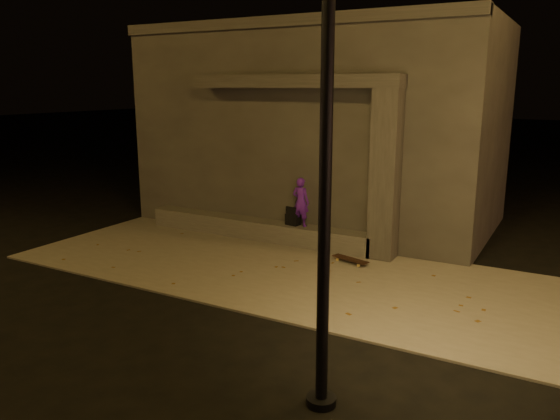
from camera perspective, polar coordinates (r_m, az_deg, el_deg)
The scene contains 10 objects.
ground at distance 9.70m, azimuth -6.49°, elevation -9.56°, with size 120.00×120.00×0.00m, color black.
sidewalk at distance 11.27m, azimuth -0.56°, elevation -6.13°, with size 11.00×4.40×0.04m, color slate.
building at distance 15.15m, azimuth 4.60°, elevation 8.74°, with size 9.00×5.10×5.22m.
ledge at distance 13.37m, azimuth -2.44°, elevation -1.97°, with size 6.00×0.55×0.45m, color #52504B.
column at distance 11.72m, azimuth 10.98°, elevation 3.56°, with size 0.55×0.55×3.60m, color #393533.
canopy at distance 12.47m, azimuth 1.55°, elevation 13.29°, with size 5.00×0.70×0.28m, color #393533.
skateboarder at distance 12.61m, azimuth 2.18°, elevation 0.84°, with size 0.42×0.27×1.14m, color #5E1DBC.
backpack at distance 12.80m, azimuth 1.35°, elevation -0.89°, with size 0.35×0.25×0.45m.
skateboard at distance 11.62m, azimuth 7.35°, elevation -5.15°, with size 0.87×0.44×0.09m.
street_lamp_0 at distance 5.82m, azimuth 5.02°, elevation 16.87°, with size 0.36×0.36×7.23m.
Camera 1 is at (5.27, -7.26, 3.69)m, focal length 35.00 mm.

